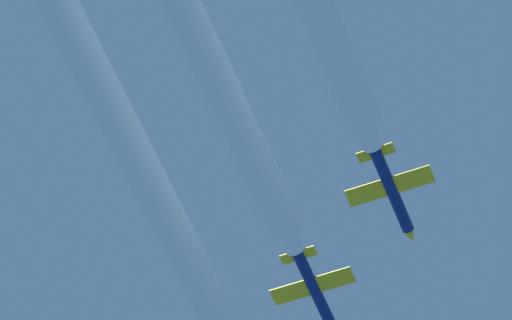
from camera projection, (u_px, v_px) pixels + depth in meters
jet_second_echelon at (316, 291)px, 186.49m from camera, size 8.40×12.24×2.94m
jet_third_echelon at (393, 192)px, 178.38m from camera, size 8.40×12.24×2.94m
smoke_trail_lead at (71, 30)px, 171.77m from camera, size 3.64×77.72×3.64m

